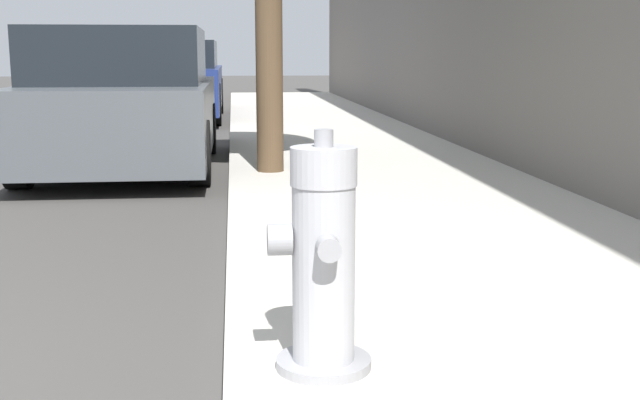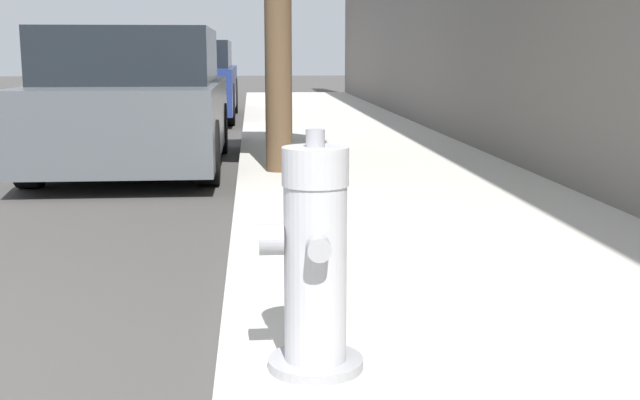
% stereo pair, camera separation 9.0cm
% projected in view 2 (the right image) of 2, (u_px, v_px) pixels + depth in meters
% --- Properties ---
extents(fire_hydrant, '(0.36, 0.36, 0.84)m').
position_uv_depth(fire_hydrant, '(314.00, 263.00, 2.75)').
color(fire_hydrant, '#97979C').
rests_on(fire_hydrant, sidewalk_slab).
extents(parked_car_near, '(1.80, 3.85, 1.45)m').
position_uv_depth(parked_car_near, '(136.00, 103.00, 8.33)').
color(parked_car_near, '#4C5156').
rests_on(parked_car_near, ground_plane).
extents(parked_car_mid, '(1.88, 4.42, 1.41)m').
position_uv_depth(parked_car_mid, '(184.00, 81.00, 14.53)').
color(parked_car_mid, navy).
rests_on(parked_car_mid, ground_plane).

